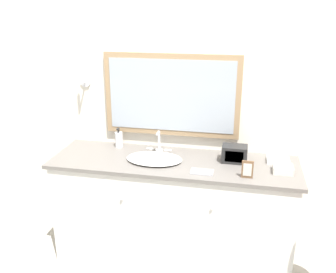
{
  "coord_description": "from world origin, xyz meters",
  "views": [
    {
      "loc": [
        0.51,
        -2.37,
        2.05
      ],
      "look_at": [
        -0.04,
        0.3,
        1.09
      ],
      "focal_mm": 40.0,
      "sensor_mm": 36.0,
      "label": 1
    }
  ],
  "objects_px": {
    "picture_frame": "(247,169)",
    "appliance_box": "(234,154)",
    "soap_bottle": "(119,139)",
    "sink_basin": "(154,158)"
  },
  "relations": [
    {
      "from": "picture_frame",
      "to": "appliance_box",
      "type": "bearing_deg",
      "value": 110.11
    },
    {
      "from": "soap_bottle",
      "to": "appliance_box",
      "type": "height_order",
      "value": "soap_bottle"
    },
    {
      "from": "sink_basin",
      "to": "soap_bottle",
      "type": "distance_m",
      "value": 0.44
    },
    {
      "from": "sink_basin",
      "to": "soap_bottle",
      "type": "height_order",
      "value": "sink_basin"
    },
    {
      "from": "appliance_box",
      "to": "soap_bottle",
      "type": "bearing_deg",
      "value": 172.83
    },
    {
      "from": "appliance_box",
      "to": "sink_basin",
      "type": "bearing_deg",
      "value": -170.43
    },
    {
      "from": "soap_bottle",
      "to": "appliance_box",
      "type": "relative_size",
      "value": 0.89
    },
    {
      "from": "sink_basin",
      "to": "picture_frame",
      "type": "height_order",
      "value": "sink_basin"
    },
    {
      "from": "soap_bottle",
      "to": "picture_frame",
      "type": "xyz_separation_m",
      "value": [
        1.09,
        -0.4,
        -0.0
      ]
    },
    {
      "from": "sink_basin",
      "to": "appliance_box",
      "type": "height_order",
      "value": "sink_basin"
    }
  ]
}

